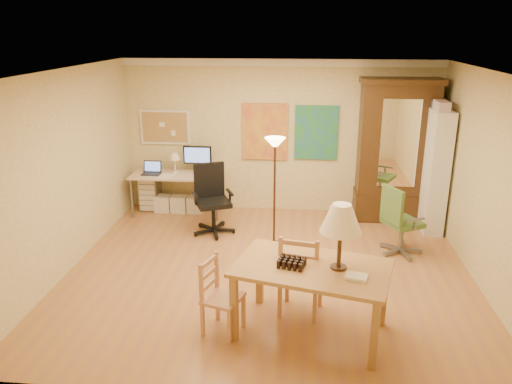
# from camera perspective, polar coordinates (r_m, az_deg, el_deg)

# --- Properties ---
(floor) EXTENTS (5.50, 5.50, 0.00)m
(floor) POSITION_cam_1_polar(r_m,az_deg,el_deg) (6.99, 1.44, -9.02)
(floor) COLOR #AE773D
(floor) RESTS_ON ground
(crown_molding) EXTENTS (5.50, 0.08, 0.12)m
(crown_molding) POSITION_cam_1_polar(r_m,az_deg,el_deg) (8.68, 2.78, 14.57)
(crown_molding) COLOR white
(crown_molding) RESTS_ON floor
(corkboard) EXTENTS (0.90, 0.04, 0.62)m
(corkboard) POSITION_cam_1_polar(r_m,az_deg,el_deg) (9.17, -10.35, 7.31)
(corkboard) COLOR tan
(corkboard) RESTS_ON floor
(art_panel_left) EXTENTS (0.80, 0.04, 1.00)m
(art_panel_left) POSITION_cam_1_polar(r_m,az_deg,el_deg) (8.86, 1.04, 6.90)
(art_panel_left) COLOR yellow
(art_panel_left) RESTS_ON floor
(art_panel_right) EXTENTS (0.75, 0.04, 0.95)m
(art_panel_right) POSITION_cam_1_polar(r_m,az_deg,el_deg) (8.84, 6.90, 6.74)
(art_panel_right) COLOR teal
(art_panel_right) RESTS_ON floor
(dining_table) EXTENTS (1.80, 1.34, 1.52)m
(dining_table) POSITION_cam_1_polar(r_m,az_deg,el_deg) (5.30, 7.57, -7.00)
(dining_table) COLOR olive
(dining_table) RESTS_ON floor
(ladder_chair_back) EXTENTS (0.55, 0.53, 1.02)m
(ladder_chair_back) POSITION_cam_1_polar(r_m,az_deg,el_deg) (5.85, 5.11, -9.63)
(ladder_chair_back) COLOR tan
(ladder_chair_back) RESTS_ON floor
(ladder_chair_left) EXTENTS (0.49, 0.50, 0.86)m
(ladder_chair_left) POSITION_cam_1_polar(r_m,az_deg,el_deg) (5.57, -4.07, -12.02)
(ladder_chair_left) COLOR tan
(ladder_chair_left) RESTS_ON floor
(torchiere_lamp) EXTENTS (0.31, 0.31, 1.69)m
(torchiere_lamp) POSITION_cam_1_polar(r_m,az_deg,el_deg) (7.31, 2.17, 3.65)
(torchiere_lamp) COLOR #3D2018
(torchiere_lamp) RESTS_ON floor
(computer_desk) EXTENTS (1.60, 0.70, 1.21)m
(computer_desk) POSITION_cam_1_polar(r_m,az_deg,el_deg) (9.06, -8.71, 0.36)
(computer_desk) COLOR #C1AC8D
(computer_desk) RESTS_ON floor
(office_chair_black) EXTENTS (0.69, 0.69, 1.13)m
(office_chair_black) POSITION_cam_1_polar(r_m,az_deg,el_deg) (8.16, -4.95, -2.60)
(office_chair_black) COLOR black
(office_chair_black) RESTS_ON floor
(office_chair_green) EXTENTS (0.65, 0.65, 1.05)m
(office_chair_green) POSITION_cam_1_polar(r_m,az_deg,el_deg) (7.68, 16.06, -4.84)
(office_chair_green) COLOR slate
(office_chair_green) RESTS_ON floor
(drawer_cart) EXTENTS (0.34, 0.40, 0.67)m
(drawer_cart) POSITION_cam_1_polar(r_m,az_deg,el_deg) (9.36, -12.01, 0.08)
(drawer_cart) COLOR slate
(drawer_cart) RESTS_ON floor
(armoire) EXTENTS (1.32, 0.63, 2.42)m
(armoire) POSITION_cam_1_polar(r_m,az_deg,el_deg) (8.84, 15.55, 3.56)
(armoire) COLOR #311B0D
(armoire) RESTS_ON floor
(bookshelf) EXTENTS (0.30, 0.80, 1.99)m
(bookshelf) POSITION_cam_1_polar(r_m,az_deg,el_deg) (8.56, 19.68, 2.24)
(bookshelf) COLOR white
(bookshelf) RESTS_ON floor
(wastebin) EXTENTS (0.29, 0.29, 0.37)m
(wastebin) POSITION_cam_1_polar(r_m,az_deg,el_deg) (8.47, 9.34, -2.85)
(wastebin) COLOR silver
(wastebin) RESTS_ON floor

